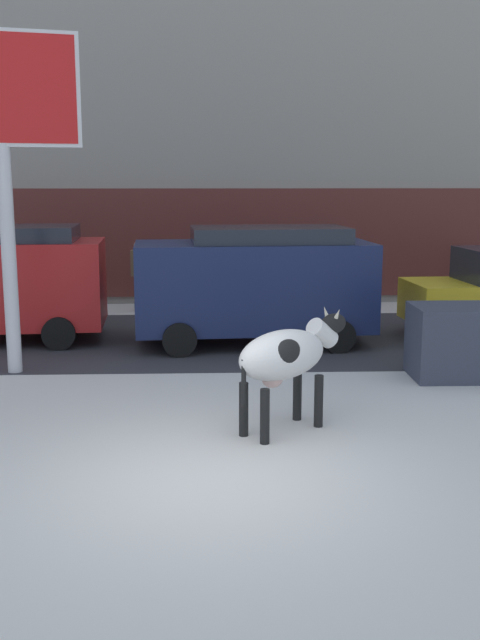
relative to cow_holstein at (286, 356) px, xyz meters
The scene contains 8 objects.
ground_plane 2.12m from the cow_holstein, 121.69° to the right, with size 120.00×120.00×0.00m, color silver.
road_strip 5.94m from the cow_holstein, 99.65° to the left, with size 60.00×5.60×0.01m, color #333338.
building_facade 14.38m from the cow_holstein, 94.23° to the left, with size 44.00×6.10×13.00m.
cow_holstein is the anchor object (origin of this frame).
billboard 6.30m from the cow_holstein, 143.51° to the left, with size 2.50×0.79×5.56m.
car_navy_van 5.26m from the cow_holstein, 91.02° to the left, with size 4.72×2.37×2.32m.
pedestrian_near_billboard 9.53m from the cow_holstein, 106.77° to the left, with size 0.36×0.24×1.73m.
dumpster 4.11m from the cow_holstein, 38.70° to the left, with size 1.70×1.10×1.20m, color #383D4C.
Camera 1 is at (0.02, -7.71, 3.22)m, focal length 41.98 mm.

